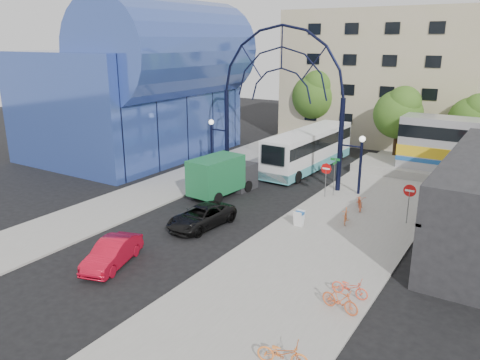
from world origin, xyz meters
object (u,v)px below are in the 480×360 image
Objects in this scene: sandwich_board at (299,217)px; city_bus at (309,149)px; tree_north_a at (399,112)px; bike_near_b at (346,216)px; green_truck at (223,175)px; street_name_sign at (335,169)px; bike_near_a at (360,202)px; gateway_arch at (281,73)px; bike_far_c at (282,353)px; red_sedan at (112,253)px; black_suv at (201,217)px; bike_far_a at (350,287)px; tree_north_b at (316,94)px; stop_sign at (326,172)px; bike_far_b at (340,300)px; do_not_enter_sign at (409,194)px; tree_north_c at (474,118)px.

city_bus is (-5.22, 12.90, 1.03)m from sandwich_board.
tree_north_a reaches higher than bike_near_b.
green_truck is at bearing 159.41° from sandwich_board.
street_name_sign is 1.49× the size of bike_near_a.
gateway_arch is at bearing 124.91° from sandwich_board.
red_sedan is at bearing 64.37° from bike_far_c.
city_bus is at bearing 127.52° from street_name_sign.
black_suv is 2.59× the size of bike_far_c.
city_bus reaches higher than bike_far_a.
black_suv is 8.86m from bike_near_b.
black_suv is at bearing -62.58° from green_truck.
bike_far_c is at bearing -44.20° from green_truck.
bike_far_c is (14.45, -35.72, -4.67)m from tree_north_b.
sandwich_board reaches higher than bike_far_c.
tree_north_b reaches higher than bike_far_a.
stop_sign is at bearing -22.63° from gateway_arch.
bike_far_b is at bearing -87.43° from bike_near_b.
bike_far_a is at bearing -90.10° from do_not_enter_sign.
stop_sign is 17.68m from tree_north_c.
do_not_enter_sign is 12.92m from green_truck.
street_name_sign is 7.92m from city_bus.
bike_near_a is at bearing 17.69° from bike_far_a.
green_truck is at bearing -126.12° from tree_north_c.
bike_far_a is 0.96× the size of bike_far_b.
red_sedan is at bearing -141.26° from bike_near_b.
bike_far_a is at bearing -65.62° from street_name_sign.
city_bus is at bearing 39.09° from bike_far_b.
stop_sign is 0.31× the size of tree_north_b.
green_truck is 9.85m from bike_near_a.
stop_sign is at bearing 162.12° from do_not_enter_sign.
sandwich_board is 8.16m from bike_far_a.
city_bus is 3.05× the size of red_sedan.
bike_near_a reaches higher than bike_far_c.
gateway_arch reaches higher than sandwich_board.
tree_north_a is at bearing 62.83° from gateway_arch.
city_bus is 23.01m from bike_far_b.
tree_north_c is 1.38× the size of black_suv.
sandwich_board is at bearing 9.33° from bike_far_c.
black_suv is at bearing 66.43° from red_sedan.
do_not_enter_sign is 0.41× the size of green_truck.
tree_north_a is (0.52, 19.95, 3.86)m from sandwich_board.
stop_sign is at bearing 137.20° from bike_near_a.
bike_near_b is (0.08, -2.91, -0.04)m from bike_near_a.
bike_far_a is (-0.02, -10.16, -1.42)m from do_not_enter_sign.
green_truck is at bearing -109.51° from gateway_arch.
tree_north_b is at bearing 101.85° from bike_near_b.
street_name_sign is at bearing -50.24° from city_bus.
black_suv reaches higher than bike_far_b.
green_truck is (-6.65, -3.22, -0.51)m from stop_sign.
red_sedan reaches higher than bike_near_b.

